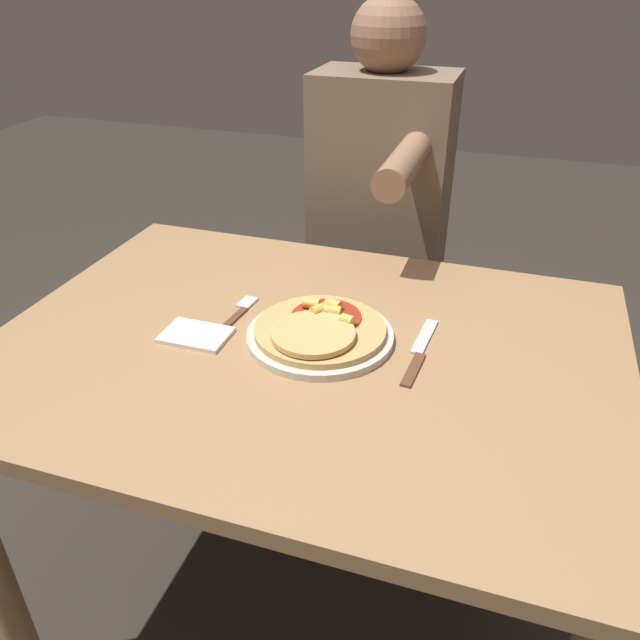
{
  "coord_description": "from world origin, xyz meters",
  "views": [
    {
      "loc": [
        0.32,
        -0.88,
        1.34
      ],
      "look_at": [
        0.02,
        0.02,
        0.77
      ],
      "focal_mm": 35.0,
      "sensor_mm": 36.0,
      "label": 1
    }
  ],
  "objects": [
    {
      "name": "napkin",
      "position": [
        -0.2,
        -0.04,
        0.73
      ],
      "size": [
        0.12,
        0.08,
        0.01
      ],
      "color": "silver",
      "rests_on": "dining_table"
    },
    {
      "name": "fork",
      "position": [
        -0.16,
        0.05,
        0.73
      ],
      "size": [
        0.03,
        0.18,
        0.0
      ],
      "color": "brown",
      "rests_on": "dining_table"
    },
    {
      "name": "plate",
      "position": [
        0.02,
        0.02,
        0.74
      ],
      "size": [
        0.27,
        0.27,
        0.01
      ],
      "color": "beige",
      "rests_on": "dining_table"
    },
    {
      "name": "person_diner",
      "position": [
        -0.03,
        0.68,
        0.73
      ],
      "size": [
        0.35,
        0.52,
        1.25
      ],
      "color": "#2D2D38",
      "rests_on": "ground_plane"
    },
    {
      "name": "pizza",
      "position": [
        0.02,
        0.02,
        0.76
      ],
      "size": [
        0.24,
        0.24,
        0.04
      ],
      "color": "tan",
      "rests_on": "plate"
    },
    {
      "name": "dining_table",
      "position": [
        0.0,
        0.0,
        0.62
      ],
      "size": [
        1.12,
        0.82,
        0.73
      ],
      "color": "#9E754C",
      "rests_on": "ground_plane"
    },
    {
      "name": "ground_plane",
      "position": [
        0.0,
        0.0,
        0.0
      ],
      "size": [
        8.0,
        8.0,
        0.0
      ],
      "primitive_type": "plane",
      "color": "#2D2823"
    },
    {
      "name": "knife",
      "position": [
        0.2,
        0.03,
        0.73
      ],
      "size": [
        0.03,
        0.22,
        0.0
      ],
      "color": "brown",
      "rests_on": "dining_table"
    }
  ]
}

